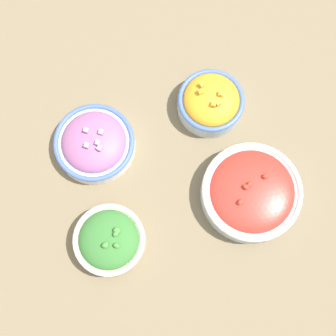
{
  "coord_description": "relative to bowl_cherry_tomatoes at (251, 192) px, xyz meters",
  "views": [
    {
      "loc": [
        -0.07,
        -0.25,
        1.07
      ],
      "look_at": [
        0.0,
        0.0,
        0.03
      ],
      "focal_mm": 50.0,
      "sensor_mm": 36.0,
      "label": 1
    }
  ],
  "objects": [
    {
      "name": "bowl_cherry_tomatoes",
      "position": [
        0.0,
        0.0,
        0.0
      ],
      "size": [
        0.23,
        0.23,
        0.08
      ],
      "color": "#B2C1CC",
      "rests_on": "ground_plane"
    },
    {
      "name": "bowl_broccoli",
      "position": [
        -0.33,
        -0.01,
        -0.0
      ],
      "size": [
        0.16,
        0.16,
        0.08
      ],
      "color": "beige",
      "rests_on": "ground_plane"
    },
    {
      "name": "bowl_squash",
      "position": [
        -0.02,
        0.23,
        0.0
      ],
      "size": [
        0.16,
        0.16,
        0.09
      ],
      "color": "#B2C1CC",
      "rests_on": "ground_plane"
    },
    {
      "name": "bowl_red_onion",
      "position": [
        -0.31,
        0.21,
        -0.01
      ],
      "size": [
        0.19,
        0.19,
        0.08
      ],
      "color": "white",
      "rests_on": "ground_plane"
    },
    {
      "name": "ground_plane",
      "position": [
        -0.16,
        0.11,
        -0.03
      ],
      "size": [
        3.0,
        3.0,
        0.0
      ],
      "primitive_type": "plane",
      "color": "#75664C"
    }
  ]
}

